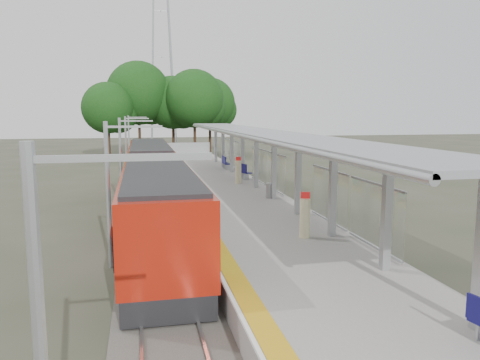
% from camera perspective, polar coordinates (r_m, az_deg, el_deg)
% --- Properties ---
extents(ground, '(200.00, 200.00, 0.00)m').
position_cam_1_polar(ground, '(12.90, 13.34, -18.25)').
color(ground, '#474438').
rests_on(ground, ground).
extents(trackbed, '(3.00, 70.00, 0.24)m').
position_cam_1_polar(trackbed, '(30.89, -10.75, -2.34)').
color(trackbed, '#59544C').
rests_on(trackbed, ground).
extents(platform, '(6.00, 50.00, 1.00)m').
position_cam_1_polar(platform, '(31.24, -2.49, -1.37)').
color(platform, gray).
rests_on(platform, ground).
extents(tactile_strip, '(0.60, 50.00, 0.02)m').
position_cam_1_polar(tactile_strip, '(30.85, -7.17, -0.59)').
color(tactile_strip, '#C39016').
rests_on(tactile_strip, platform).
extents(end_fence, '(6.00, 0.10, 1.20)m').
position_cam_1_polar(end_fence, '(55.72, -6.80, 3.94)').
color(end_fence, '#9EA0A5').
rests_on(end_fence, platform).
extents(train, '(2.74, 27.60, 3.62)m').
position_cam_1_polar(train, '(25.47, -10.57, -0.16)').
color(train, black).
rests_on(train, ground).
extents(canopy, '(3.27, 38.00, 3.66)m').
position_cam_1_polar(canopy, '(27.44, 2.12, 5.07)').
color(canopy, '#9EA0A5').
rests_on(canopy, platform).
extents(pylon, '(8.00, 4.00, 38.00)m').
position_cam_1_polar(pylon, '(84.53, -9.57, 17.16)').
color(pylon, '#9EA0A5').
rests_on(pylon, ground).
extents(tree_cluster, '(20.33, 11.96, 12.44)m').
position_cam_1_polar(tree_cluster, '(63.64, -8.93, 9.64)').
color(tree_cluster, '#382316').
rests_on(tree_cluster, ground).
extents(catenary_masts, '(2.08, 48.16, 5.40)m').
position_cam_1_polar(catenary_masts, '(29.53, -14.18, 2.55)').
color(catenary_masts, '#9EA0A5').
rests_on(catenary_masts, ground).
extents(bench_mid, '(0.95, 1.71, 1.12)m').
position_cam_1_polar(bench_mid, '(33.39, 0.31, 1.14)').
color(bench_mid, '#131155').
rests_on(bench_mid, platform).
extents(bench_far, '(0.51, 1.61, 1.09)m').
position_cam_1_polar(bench_far, '(39.23, -1.81, 2.18)').
color(bench_far, '#131155').
rests_on(bench_far, platform).
extents(info_pillar_near, '(0.40, 0.40, 1.76)m').
position_cam_1_polar(info_pillar_near, '(17.87, 7.91, -4.60)').
color(info_pillar_near, beige).
rests_on(info_pillar_near, platform).
extents(info_pillar_far, '(0.40, 0.40, 1.79)m').
position_cam_1_polar(info_pillar_far, '(31.26, -0.21, 1.00)').
color(info_pillar_far, beige).
rests_on(info_pillar_far, platform).
extents(litter_bin, '(0.50, 0.50, 0.84)m').
position_cam_1_polar(litter_bin, '(25.95, 3.60, -1.30)').
color(litter_bin, '#9EA0A5').
rests_on(litter_bin, platform).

